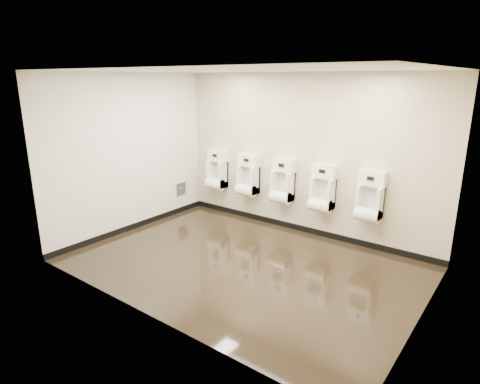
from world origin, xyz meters
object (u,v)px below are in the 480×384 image
Objects in this scene: access_panel at (181,189)px; urinal_4 at (370,200)px; urinal_0 at (217,172)px; urinal_2 at (282,184)px; urinal_1 at (248,178)px; urinal_3 at (322,191)px.

urinal_4 is at bearing 6.19° from access_panel.
urinal_4 is at bearing 0.00° from urinal_0.
urinal_2 reaches higher than access_panel.
urinal_1 reaches higher than access_panel.
urinal_0 is 3.14m from urinal_4.
urinal_1 is at bearing 180.00° from urinal_4.
urinal_3 is at bearing 0.00° from urinal_0.
urinal_2 is at bearing 180.00° from urinal_4.
urinal_3 is 1.00× the size of urinal_4.
urinal_0 and urinal_2 have the same top height.
urinal_3 is at bearing 0.00° from urinal_2.
urinal_1 is 1.00× the size of urinal_2.
urinal_2 is at bearing 10.65° from access_panel.
urinal_0 is at bearing 180.00° from urinal_3.
urinal_2 is 1.00× the size of urinal_4.
urinal_4 is at bearing 0.00° from urinal_2.
urinal_3 is at bearing 7.86° from access_panel.
urinal_0 is at bearing 32.91° from access_panel.
urinal_1 is at bearing 180.00° from urinal_3.
access_panel is 0.32× the size of urinal_4.
urinal_0 is at bearing 180.00° from urinal_4.
urinal_0 is 0.78m from urinal_1.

